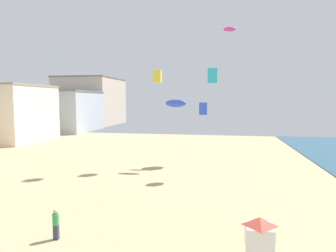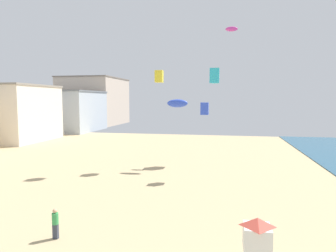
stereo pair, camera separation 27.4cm
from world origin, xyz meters
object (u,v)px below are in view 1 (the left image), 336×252
kite_blue_parafoil_2 (176,103)px  kite_magenta_parafoil (229,29)px  kite_blue_box (203,109)px  lifeguard_stand (259,234)px  kite_cyan_box (213,76)px  kite_yellow_box (157,76)px  kite_flyer (56,223)px

kite_blue_parafoil_2 → kite_magenta_parafoil: bearing=46.7°
kite_magenta_parafoil → kite_blue_box: kite_magenta_parafoil is taller
lifeguard_stand → kite_cyan_box: bearing=113.1°
kite_cyan_box → kite_blue_box: bearing=-94.5°
lifeguard_stand → kite_yellow_box: 22.25m
kite_cyan_box → kite_flyer: bearing=-109.1°
lifeguard_stand → kite_blue_box: size_ratio=2.23×
kite_blue_parafoil_2 → kite_blue_box: 4.63m
kite_flyer → kite_yellow_box: kite_yellow_box is taller
kite_blue_box → kite_flyer: bearing=-116.1°
kite_blue_parafoil_2 → kite_yellow_box: bearing=177.0°
kite_blue_parafoil_2 → kite_blue_box: bearing=-47.2°
kite_cyan_box → kite_blue_parafoil_2: 6.45m
kite_yellow_box → kite_blue_box: size_ratio=1.12×
kite_blue_parafoil_2 → kite_blue_box: size_ratio=1.94×
kite_cyan_box → kite_blue_parafoil_2: kite_cyan_box is taller
kite_blue_box → kite_yellow_box: bearing=145.9°
kite_flyer → kite_blue_parafoil_2: 18.79m
kite_flyer → lifeguard_stand: bearing=18.3°
kite_flyer → kite_magenta_parafoil: (9.35, 23.35, 14.95)m
kite_flyer → kite_blue_parafoil_2: bearing=104.4°
kite_cyan_box → kite_yellow_box: bearing=-144.6°
kite_magenta_parafoil → kite_yellow_box: 11.33m
lifeguard_stand → kite_blue_box: kite_blue_box is taller
kite_magenta_parafoil → kite_blue_box: 13.42m
kite_cyan_box → kite_blue_parafoil_2: bearing=-131.7°
kite_magenta_parafoil → lifeguard_stand: bearing=-88.1°
kite_flyer → kite_blue_parafoil_2: (3.73, 17.38, 6.08)m
lifeguard_stand → kite_magenta_parafoil: kite_magenta_parafoil is taller
kite_flyer → kite_cyan_box: size_ratio=0.94×
kite_cyan_box → kite_magenta_parafoil: 6.24m
kite_blue_parafoil_2 → kite_cyan_box: bearing=48.3°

